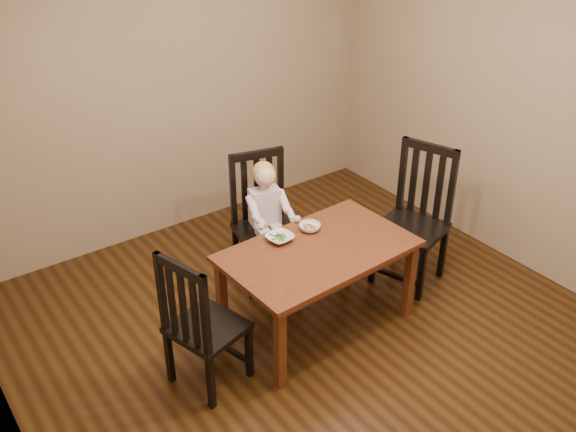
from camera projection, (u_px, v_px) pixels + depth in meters
room at (317, 167)px, 4.01m from camera, size 4.01×4.01×2.71m
dining_table at (318, 258)px, 4.49m from camera, size 1.36×0.86×0.66m
chair_child at (264, 222)px, 5.07m from camera, size 0.55×0.54×1.07m
chair_left at (201, 325)px, 4.02m from camera, size 0.52×0.53×1.01m
chair_right at (415, 218)px, 5.06m from camera, size 0.60×0.61×1.13m
toddler at (266, 210)px, 4.96m from camera, size 0.39×0.45×0.53m
bowl_peas at (280, 238)px, 4.53m from camera, size 0.20×0.20×0.05m
bowl_veg at (310, 227)px, 4.66m from camera, size 0.18×0.18×0.05m
fork at (277, 238)px, 4.48m from camera, size 0.09×0.11×0.05m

